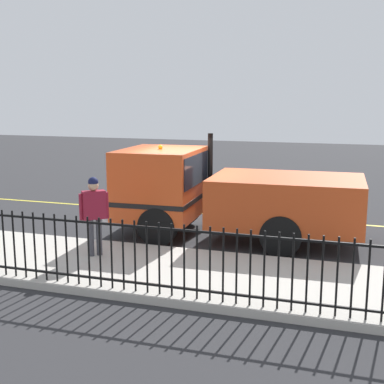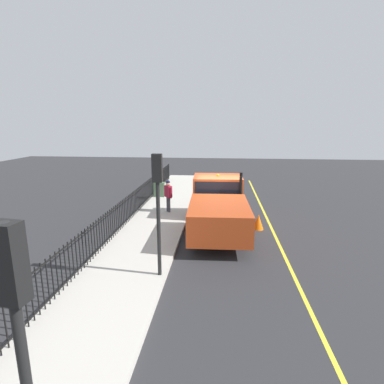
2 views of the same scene
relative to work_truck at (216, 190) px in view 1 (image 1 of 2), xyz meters
The scene contains 7 objects.
ground_plane 1.48m from the work_truck, 102.47° to the right, with size 57.78×57.78×0.00m, color #2B2B2D.
sidewalk_slab 3.39m from the work_truck, 14.03° to the right, with size 3.02×26.26×0.15m, color #B7B2A8.
lane_marking 2.96m from the work_truck, 163.29° to the right, with size 0.12×23.64×0.01m, color yellow.
work_truck is the anchor object (origin of this frame).
worker_standing 3.39m from the work_truck, 36.55° to the right, with size 0.49×0.52×1.76m.
iron_fence 4.49m from the work_truck, ahead, with size 0.04×22.36×1.31m.
traffic_cone 2.10m from the work_truck, behind, with size 0.51×0.51×0.72m, color orange.
Camera 1 is at (12.61, 4.13, 3.61)m, focal length 47.84 mm.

